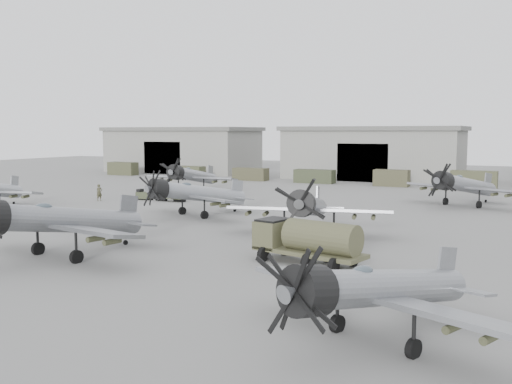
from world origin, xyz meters
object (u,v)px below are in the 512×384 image
aircraft_mid_1 (192,193)px  tug_trailer (154,196)px  aircraft_near_1 (53,220)px  ground_crew (99,193)px  aircraft_far_0 (190,175)px  fuel_tanker (307,239)px  aircraft_mid_2 (309,206)px  aircraft_near_2 (372,290)px  aircraft_far_1 (462,185)px

aircraft_mid_1 → tug_trailer: bearing=163.8°
aircraft_mid_1 → aircraft_near_1: bearing=-60.8°
ground_crew → aircraft_far_0: bearing=-0.7°
fuel_tanker → tug_trailer: size_ratio=1.14×
ground_crew → aircraft_mid_2: bearing=-88.9°
aircraft_far_0 → tug_trailer: size_ratio=1.97×
aircraft_near_2 → aircraft_near_1: bearing=-171.8°
aircraft_mid_2 → tug_trailer: aircraft_mid_2 is taller
aircraft_near_1 → aircraft_far_0: aircraft_near_1 is taller
tug_trailer → aircraft_far_0: bearing=93.2°
aircraft_far_0 → aircraft_near_1: bearing=-73.1°
fuel_tanker → ground_crew: bearing=162.1°
aircraft_near_1 → ground_crew: size_ratio=7.00×
aircraft_far_0 → tug_trailer: aircraft_far_0 is taller
aircraft_far_1 → tug_trailer: aircraft_far_1 is taller
aircraft_near_1 → aircraft_mid_1: aircraft_near_1 is taller
aircraft_far_1 → ground_crew: (-37.47, -13.06, -1.33)m
aircraft_mid_1 → aircraft_far_0: aircraft_far_0 is taller
aircraft_mid_1 → aircraft_mid_2: bearing=4.3°
aircraft_mid_1 → ground_crew: 16.97m
aircraft_far_1 → fuel_tanker: (-5.02, -31.63, -0.76)m
aircraft_near_1 → tug_trailer: bearing=125.2°
aircraft_far_1 → tug_trailer: 33.77m
aircraft_far_0 → fuel_tanker: 41.42m
aircraft_near_1 → aircraft_far_1: (19.44, 37.37, -0.13)m
tug_trailer → ground_crew: 6.15m
aircraft_far_1 → aircraft_mid_2: bearing=-87.2°
aircraft_far_0 → aircraft_mid_2: bearing=-45.2°
aircraft_near_1 → aircraft_far_1: size_ratio=1.08×
aircraft_near_2 → tug_trailer: size_ratio=1.80×
fuel_tanker → aircraft_near_2: bearing=-46.6°
aircraft_mid_2 → fuel_tanker: size_ratio=1.75×
aircraft_near_2 → aircraft_mid_1: aircraft_mid_1 is taller
aircraft_near_2 → aircraft_far_0: (-34.75, 41.65, 0.16)m
aircraft_mid_1 → tug_trailer: aircraft_mid_1 is taller
aircraft_far_0 → tug_trailer: 8.98m
aircraft_far_0 → ground_crew: aircraft_far_0 is taller
aircraft_far_0 → ground_crew: 12.88m
aircraft_mid_1 → aircraft_far_1: 28.42m
aircraft_near_2 → aircraft_far_1: bearing=114.7°
aircraft_far_1 → fuel_tanker: bearing=-76.6°
aircraft_near_2 → aircraft_far_1: (-1.78, 42.72, 0.20)m
aircraft_mid_2 → tug_trailer: 27.47m
aircraft_far_1 → aircraft_near_1: bearing=-95.1°
aircraft_near_2 → aircraft_mid_2: size_ratio=0.90×
aircraft_mid_1 → fuel_tanker: bearing=-15.4°
tug_trailer → fuel_tanker: bearing=-40.1°
aircraft_far_0 → tug_trailer: bearing=-88.9°
aircraft_far_1 → fuel_tanker: aircraft_far_1 is taller
aircraft_near_2 → aircraft_far_0: bearing=152.2°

